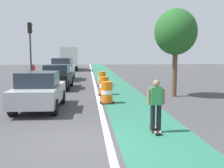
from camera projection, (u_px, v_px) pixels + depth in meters
name	position (u px, v px, depth m)	size (l,w,h in m)	color
ground_plane	(77.00, 144.00, 7.47)	(100.00, 100.00, 0.00)	#424244
bike_lane_strip	(116.00, 87.00, 19.55)	(2.50, 80.00, 0.01)	#286B51
lane_divider_stripe	(96.00, 88.00, 19.42)	(0.20, 80.00, 0.01)	silver
skateboarder_on_lane	(156.00, 104.00, 8.45)	(0.57, 0.80, 1.69)	black
parked_sedan_nearest	(39.00, 91.00, 11.91)	(2.02, 4.15, 1.70)	#9EA0A5
parked_sedan_second	(57.00, 77.00, 18.86)	(2.04, 4.17, 1.70)	black
parked_suv_third	(63.00, 69.00, 24.87)	(2.04, 4.66, 2.04)	silver
traffic_barrel_front	(107.00, 93.00, 13.45)	(0.73, 0.73, 1.09)	orange
traffic_barrel_mid	(104.00, 86.00, 16.13)	(0.73, 0.73, 1.09)	orange
traffic_barrel_back	(102.00, 79.00, 20.46)	(0.73, 0.73, 1.09)	orange
delivery_truck_down_block	(69.00, 57.00, 38.85)	(2.72, 7.72, 3.23)	silver
traffic_light_corner	(30.00, 41.00, 23.26)	(0.41, 0.32, 5.10)	#2D2D2D
pedestrian_crossing	(33.00, 71.00, 23.86)	(0.34, 0.20, 1.61)	#33333D
street_tree_sidewalk	(176.00, 32.00, 15.17)	(2.40, 2.40, 5.00)	brown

